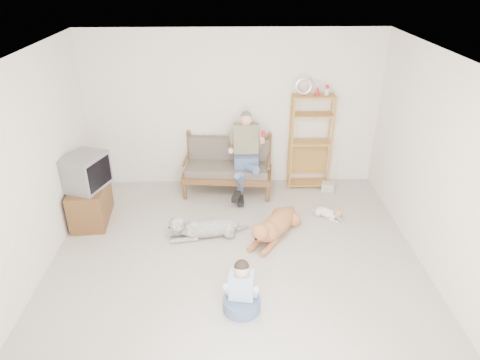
{
  "coord_description": "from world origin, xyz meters",
  "views": [
    {
      "loc": [
        -0.06,
        -4.24,
        3.66
      ],
      "look_at": [
        0.07,
        1.0,
        0.92
      ],
      "focal_mm": 32.0,
      "sensor_mm": 36.0,
      "label": 1
    }
  ],
  "objects_px": {
    "tv_stand": "(90,203)",
    "golden_retriever": "(274,226)",
    "loveseat": "(227,165)",
    "etagere": "(310,141)"
  },
  "relations": [
    {
      "from": "tv_stand",
      "to": "golden_retriever",
      "type": "bearing_deg",
      "value": -15.41
    },
    {
      "from": "loveseat",
      "to": "tv_stand",
      "type": "xyz_separation_m",
      "value": [
        -2.12,
        -0.9,
        -0.19
      ]
    },
    {
      "from": "loveseat",
      "to": "tv_stand",
      "type": "bearing_deg",
      "value": -151.2
    },
    {
      "from": "tv_stand",
      "to": "golden_retriever",
      "type": "xyz_separation_m",
      "value": [
        2.8,
        -0.53,
        -0.13
      ]
    },
    {
      "from": "loveseat",
      "to": "etagere",
      "type": "xyz_separation_m",
      "value": [
        1.43,
        0.15,
        0.37
      ]
    },
    {
      "from": "loveseat",
      "to": "golden_retriever",
      "type": "relative_size",
      "value": 1.26
    },
    {
      "from": "loveseat",
      "to": "etagere",
      "type": "height_order",
      "value": "etagere"
    },
    {
      "from": "etagere",
      "to": "tv_stand",
      "type": "relative_size",
      "value": 2.09
    },
    {
      "from": "loveseat",
      "to": "golden_retriever",
      "type": "xyz_separation_m",
      "value": [
        0.67,
        -1.44,
        -0.31
      ]
    },
    {
      "from": "etagere",
      "to": "tv_stand",
      "type": "xyz_separation_m",
      "value": [
        -3.55,
        -1.05,
        -0.55
      ]
    }
  ]
}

